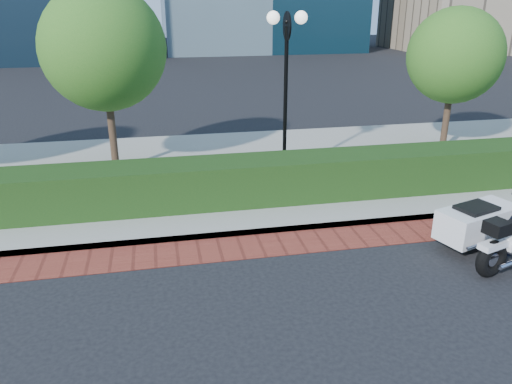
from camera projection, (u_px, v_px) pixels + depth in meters
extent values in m
plane|color=black|center=(302.00, 282.00, 8.71)|extent=(120.00, 120.00, 0.00)
cube|color=maroon|center=(281.00, 244.00, 10.08)|extent=(60.00, 1.00, 0.01)
cube|color=gray|center=(243.00, 170.00, 14.16)|extent=(60.00, 8.00, 0.15)
cube|color=black|center=(260.00, 179.00, 11.76)|extent=(18.00, 1.20, 1.00)
cylinder|color=black|center=(284.00, 169.00, 13.53)|extent=(0.30, 0.30, 0.30)
cylinder|color=black|center=(285.00, 102.00, 12.86)|extent=(0.10, 0.10, 3.70)
cylinder|color=black|center=(287.00, 26.00, 12.19)|extent=(0.04, 0.70, 0.70)
sphere|color=white|center=(273.00, 18.00, 12.06)|extent=(0.32, 0.32, 0.32)
sphere|color=white|center=(301.00, 17.00, 12.19)|extent=(0.32, 0.32, 0.32)
cylinder|color=#332319|center=(112.00, 132.00, 13.55)|extent=(0.20, 0.20, 2.17)
sphere|color=#185816|center=(103.00, 48.00, 12.75)|extent=(3.20, 3.20, 3.20)
cylinder|color=#332319|center=(446.00, 120.00, 15.44)|extent=(0.20, 0.20, 1.92)
sphere|color=#185816|center=(455.00, 56.00, 14.74)|extent=(2.80, 2.80, 2.80)
torus|color=black|center=(491.00, 259.00, 8.78)|extent=(0.74, 0.42, 0.70)
cube|color=black|center=(497.00, 228.00, 8.56)|extent=(0.46, 0.44, 0.23)
cube|color=silver|center=(477.00, 222.00, 9.79)|extent=(1.80, 1.22, 0.59)
cube|color=black|center=(476.00, 208.00, 9.62)|extent=(0.87, 0.74, 0.09)
torus|color=black|center=(451.00, 226.00, 10.25)|extent=(0.56, 0.33, 0.53)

